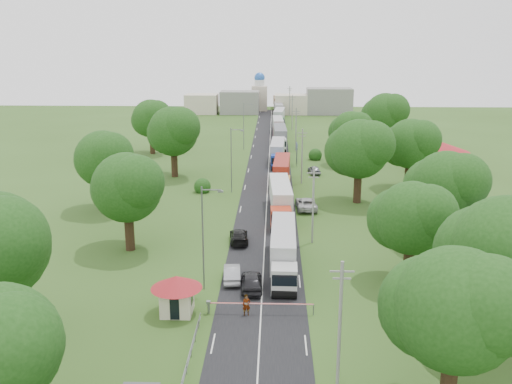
{
  "coord_description": "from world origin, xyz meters",
  "views": [
    {
      "loc": [
        1.05,
        -69.46,
        22.9
      ],
      "look_at": [
        -1.39,
        4.21,
        3.0
      ],
      "focal_mm": 40.0,
      "sensor_mm": 36.0,
      "label": 1
    }
  ],
  "objects_px": {
    "truck_0": "(283,249)",
    "car_lane_mid": "(232,273)",
    "info_sign": "(297,149)",
    "car_lane_front": "(252,281)",
    "boom_barrier": "(245,305)",
    "guard_booth": "(177,290)",
    "pedestrian_near": "(246,305)"
  },
  "relations": [
    {
      "from": "truck_0",
      "to": "car_lane_mid",
      "type": "xyz_separation_m",
      "value": [
        -5.04,
        -3.25,
        -1.37
      ]
    },
    {
      "from": "info_sign",
      "to": "truck_0",
      "type": "relative_size",
      "value": 0.28
    },
    {
      "from": "info_sign",
      "to": "car_lane_front",
      "type": "height_order",
      "value": "info_sign"
    },
    {
      "from": "boom_barrier",
      "to": "guard_booth",
      "type": "relative_size",
      "value": 2.1
    },
    {
      "from": "boom_barrier",
      "to": "guard_booth",
      "type": "height_order",
      "value": "guard_booth"
    },
    {
      "from": "guard_booth",
      "to": "car_lane_front",
      "type": "height_order",
      "value": "guard_booth"
    },
    {
      "from": "info_sign",
      "to": "car_lane_mid",
      "type": "height_order",
      "value": "info_sign"
    },
    {
      "from": "pedestrian_near",
      "to": "guard_booth",
      "type": "bearing_deg",
      "value": 168.87
    },
    {
      "from": "car_lane_front",
      "to": "car_lane_mid",
      "type": "distance_m",
      "value": 2.83
    },
    {
      "from": "truck_0",
      "to": "car_lane_front",
      "type": "distance_m",
      "value": 6.2
    },
    {
      "from": "truck_0",
      "to": "car_lane_front",
      "type": "relative_size",
      "value": 2.96
    },
    {
      "from": "truck_0",
      "to": "car_lane_mid",
      "type": "height_order",
      "value": "truck_0"
    },
    {
      "from": "boom_barrier",
      "to": "info_sign",
      "type": "height_order",
      "value": "info_sign"
    },
    {
      "from": "boom_barrier",
      "to": "info_sign",
      "type": "relative_size",
      "value": 2.25
    },
    {
      "from": "info_sign",
      "to": "car_lane_mid",
      "type": "xyz_separation_m",
      "value": [
        -8.2,
        -53.0,
        -2.26
      ]
    },
    {
      "from": "info_sign",
      "to": "boom_barrier",
      "type": "bearing_deg",
      "value": -96.24
    },
    {
      "from": "guard_booth",
      "to": "pedestrian_near",
      "type": "bearing_deg",
      "value": -2.11
    },
    {
      "from": "boom_barrier",
      "to": "pedestrian_near",
      "type": "distance_m",
      "value": 0.26
    },
    {
      "from": "boom_barrier",
      "to": "info_sign",
      "type": "bearing_deg",
      "value": 83.76
    },
    {
      "from": "boom_barrier",
      "to": "car_lane_front",
      "type": "distance_m",
      "value": 5.01
    },
    {
      "from": "car_lane_front",
      "to": "pedestrian_near",
      "type": "height_order",
      "value": "pedestrian_near"
    },
    {
      "from": "boom_barrier",
      "to": "car_lane_front",
      "type": "xyz_separation_m",
      "value": [
        0.36,
        5.0,
        -0.06
      ]
    },
    {
      "from": "pedestrian_near",
      "to": "car_lane_mid",
      "type": "bearing_deg",
      "value": 94.74
    },
    {
      "from": "boom_barrier",
      "to": "car_lane_mid",
      "type": "height_order",
      "value": "car_lane_mid"
    },
    {
      "from": "truck_0",
      "to": "car_lane_front",
      "type": "xyz_separation_m",
      "value": [
        -3.04,
        -5.25,
        -1.29
      ]
    },
    {
      "from": "pedestrian_near",
      "to": "car_lane_front",
      "type": "bearing_deg",
      "value": 78.44
    },
    {
      "from": "info_sign",
      "to": "pedestrian_near",
      "type": "height_order",
      "value": "info_sign"
    },
    {
      "from": "guard_booth",
      "to": "pedestrian_near",
      "type": "relative_size",
      "value": 2.35
    },
    {
      "from": "info_sign",
      "to": "pedestrian_near",
      "type": "bearing_deg",
      "value": -96.1
    },
    {
      "from": "guard_booth",
      "to": "car_lane_front",
      "type": "bearing_deg",
      "value": 38.89
    },
    {
      "from": "guard_booth",
      "to": "car_lane_mid",
      "type": "distance_m",
      "value": 8.29
    },
    {
      "from": "guard_booth",
      "to": "car_lane_mid",
      "type": "xyz_separation_m",
      "value": [
        4.2,
        7.0,
        -1.42
      ]
    }
  ]
}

